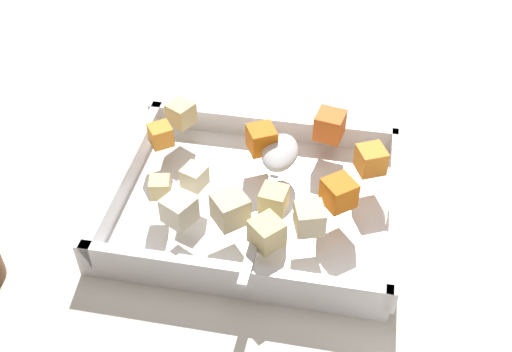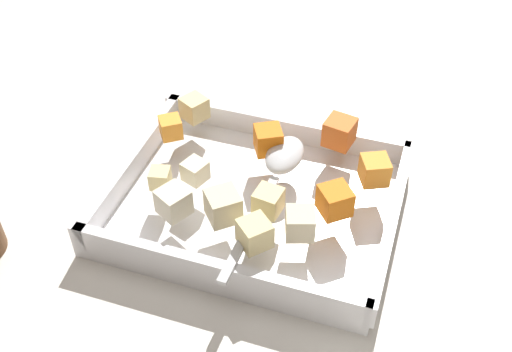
% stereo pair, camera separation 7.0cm
% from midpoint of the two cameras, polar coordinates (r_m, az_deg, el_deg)
% --- Properties ---
extents(ground_plane, '(4.00, 4.00, 0.00)m').
position_cam_midpoint_polar(ground_plane, '(0.73, -3.33, -4.16)').
color(ground_plane, beige).
extents(baking_dish, '(0.33, 0.26, 0.05)m').
position_cam_midpoint_polar(baking_dish, '(0.73, -2.75, -2.57)').
color(baking_dish, silver).
rests_on(baking_dish, ground_plane).
extents(carrot_chunk_corner_ne, '(0.04, 0.04, 0.03)m').
position_cam_midpoint_polar(carrot_chunk_corner_ne, '(0.77, -11.34, 3.59)').
color(carrot_chunk_corner_ne, orange).
rests_on(carrot_chunk_corner_ne, baking_dish).
extents(carrot_chunk_heap_top, '(0.04, 0.04, 0.03)m').
position_cam_midpoint_polar(carrot_chunk_heap_top, '(0.72, 7.77, 1.38)').
color(carrot_chunk_heap_top, orange).
rests_on(carrot_chunk_heap_top, baking_dish).
extents(carrot_chunk_far_right, '(0.04, 0.04, 0.03)m').
position_cam_midpoint_polar(carrot_chunk_far_right, '(0.75, -2.40, 3.31)').
color(carrot_chunk_far_right, orange).
rests_on(carrot_chunk_far_right, baking_dish).
extents(carrot_chunk_center, '(0.04, 0.04, 0.03)m').
position_cam_midpoint_polar(carrot_chunk_center, '(0.68, 4.71, -1.48)').
color(carrot_chunk_center, orange).
rests_on(carrot_chunk_center, baking_dish).
extents(carrot_chunk_corner_nw, '(0.04, 0.04, 0.03)m').
position_cam_midpoint_polar(carrot_chunk_corner_nw, '(0.77, 4.17, 4.54)').
color(carrot_chunk_corner_nw, orange).
rests_on(carrot_chunk_corner_nw, baking_dish).
extents(potato_chunk_near_left, '(0.03, 0.03, 0.02)m').
position_cam_midpoint_polar(potato_chunk_near_left, '(0.70, -11.64, -1.14)').
color(potato_chunk_near_left, '#E0CC89').
rests_on(potato_chunk_near_left, baking_dish).
extents(potato_chunk_mid_left, '(0.05, 0.05, 0.03)m').
position_cam_midpoint_polar(potato_chunk_mid_left, '(0.66, -5.44, -3.16)').
color(potato_chunk_mid_left, beige).
rests_on(potato_chunk_mid_left, baking_dish).
extents(potato_chunk_heap_side, '(0.03, 0.03, 0.02)m').
position_cam_midpoint_polar(potato_chunk_heap_side, '(0.71, -8.56, -0.29)').
color(potato_chunk_heap_side, beige).
rests_on(potato_chunk_heap_side, baking_dish).
extents(potato_chunk_corner_sw, '(0.04, 0.04, 0.03)m').
position_cam_midpoint_polar(potato_chunk_corner_sw, '(0.64, -2.17, -5.40)').
color(potato_chunk_corner_sw, '#E0CC89').
rests_on(potato_chunk_corner_sw, baking_dish).
extents(potato_chunk_back_center, '(0.04, 0.04, 0.03)m').
position_cam_midpoint_polar(potato_chunk_back_center, '(0.80, -9.42, 5.57)').
color(potato_chunk_back_center, '#E0CC89').
rests_on(potato_chunk_back_center, baking_dish).
extents(potato_chunk_rim_edge, '(0.04, 0.04, 0.03)m').
position_cam_midpoint_polar(potato_chunk_rim_edge, '(0.65, 1.84, -4.08)').
color(potato_chunk_rim_edge, beige).
rests_on(potato_chunk_rim_edge, baking_dish).
extents(potato_chunk_near_spoon, '(0.03, 0.03, 0.03)m').
position_cam_midpoint_polar(potato_chunk_near_spoon, '(0.67, -1.37, -2.34)').
color(potato_chunk_near_spoon, '#E0CC89').
rests_on(potato_chunk_near_spoon, baking_dish).
extents(parsnip_chunk_mid_right, '(0.04, 0.04, 0.03)m').
position_cam_midpoint_polar(parsnip_chunk_mid_right, '(0.67, -10.07, -3.21)').
color(parsnip_chunk_mid_right, beige).
rests_on(parsnip_chunk_mid_right, baking_dish).
extents(serving_spoon, '(0.04, 0.23, 0.02)m').
position_cam_midpoint_polar(serving_spoon, '(0.72, -0.76, 1.29)').
color(serving_spoon, silver).
rests_on(serving_spoon, baking_dish).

